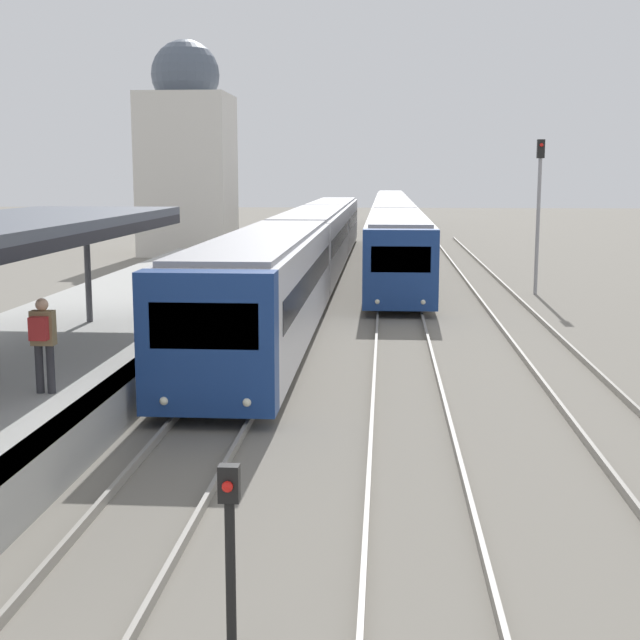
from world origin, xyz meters
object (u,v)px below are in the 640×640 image
person_on_platform (43,338)px  train_far (393,219)px  signal_post_near (230,538)px  signal_mast_far (539,200)px  train_near (312,242)px

person_on_platform → train_far: train_far is taller
signal_post_near → signal_mast_far: (7.30, 26.80, 2.47)m
train_near → signal_mast_far: bearing=-24.3°
train_far → signal_mast_far: 25.18m
person_on_platform → train_near: bearing=83.7°
train_near → signal_post_near: size_ratio=24.75×
train_near → train_far: train_near is taller
train_near → signal_mast_far: 10.12m
train_far → signal_mast_far: (5.34, -24.53, 1.99)m
person_on_platform → train_far: bearing=81.9°
signal_post_near → signal_mast_far: 27.88m
train_far → signal_post_near: 51.37m
train_far → person_on_platform: bearing=-98.1°
signal_mast_far → signal_post_near: bearing=-105.2°
person_on_platform → train_near: (2.66, 24.22, -0.16)m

